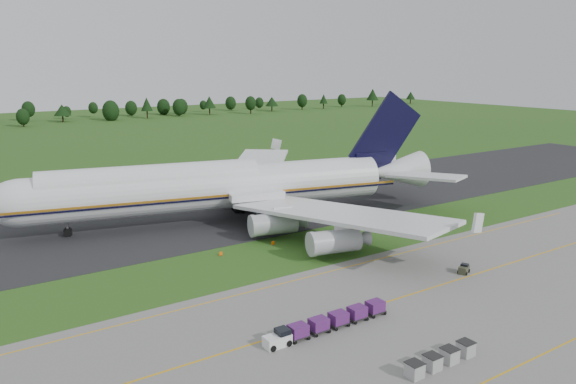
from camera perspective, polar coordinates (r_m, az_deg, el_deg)
ground at (r=85.52m, az=-1.54°, el=-6.53°), size 600.00×600.00×0.00m
apron at (r=61.83m, az=16.14°, el=-15.02°), size 300.00×52.00×0.06m
taxiway at (r=109.18m, az=-9.41°, el=-2.35°), size 300.00×40.00×0.08m
apron_markings at (r=65.97m, az=11.39°, el=-12.86°), size 300.00×30.20×0.01m
aircraft at (r=103.26m, az=-6.71°, el=0.62°), size 83.00×78.60×23.21m
baggage_train at (r=62.84m, az=3.91°, el=-13.10°), size 15.96×1.69×1.63m
utility_cart at (r=82.19m, az=17.42°, el=-7.56°), size 2.11×1.72×1.00m
uld_row at (r=58.08m, az=15.28°, el=-16.02°), size 8.70×1.50×1.49m
edge_markers at (r=88.28m, az=-4.12°, el=-5.74°), size 9.88×0.30×0.60m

